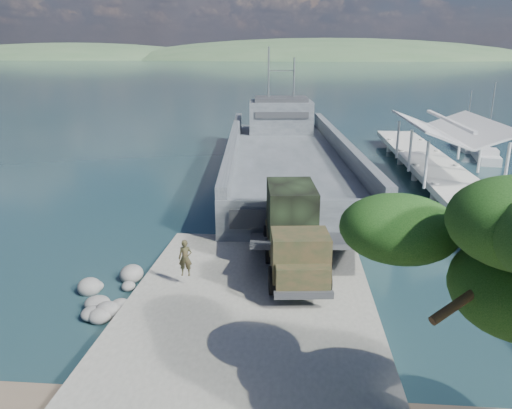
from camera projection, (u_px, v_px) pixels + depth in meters
name	position (u px, v px, depth m)	size (l,w,h in m)	color
ground	(251.00, 307.00, 20.66)	(1400.00, 1400.00, 0.00)	#1C4144
boat_ramp	(249.00, 313.00, 19.64)	(10.00, 18.00, 0.50)	gray
shoreline_rocks	(110.00, 295.00, 21.62)	(3.20, 5.60, 0.90)	slate
distant_headlands	(342.00, 60.00, 549.81)	(1000.00, 240.00, 48.00)	#375636
pier	(448.00, 171.00, 37.04)	(6.40, 44.00, 6.10)	beige
landing_craft	(287.00, 164.00, 42.41)	(12.49, 38.91, 11.39)	#3F464A
military_truck	(294.00, 231.00, 22.79)	(3.18, 7.86, 3.55)	black
soldier	(186.00, 266.00, 21.38)	(0.58, 0.38, 1.60)	#22311B
sailboat_near	(486.00, 156.00, 47.88)	(2.83, 6.42, 7.56)	silver
sailboat_far	(465.00, 146.00, 53.21)	(1.57, 5.21, 6.33)	silver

